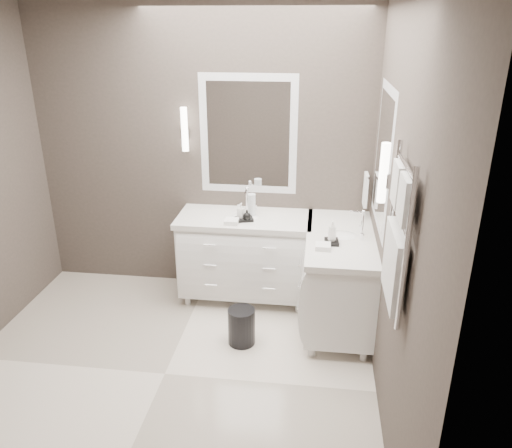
# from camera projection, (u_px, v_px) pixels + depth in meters

# --- Properties ---
(floor) EXTENTS (3.20, 3.00, 0.01)m
(floor) POSITION_uv_depth(u_px,v_px,m) (165.00, 374.00, 3.85)
(floor) COLOR white
(floor) RESTS_ON ground
(wall_back) EXTENTS (3.20, 0.01, 2.70)m
(wall_back) POSITION_uv_depth(u_px,v_px,m) (202.00, 154.00, 4.71)
(wall_back) COLOR #433B36
(wall_back) RESTS_ON floor
(wall_front) EXTENTS (3.20, 0.01, 2.70)m
(wall_front) POSITION_uv_depth(u_px,v_px,m) (28.00, 345.00, 1.95)
(wall_front) COLOR #433B36
(wall_front) RESTS_ON floor
(wall_right) EXTENTS (0.01, 3.00, 2.70)m
(wall_right) POSITION_uv_depth(u_px,v_px,m) (396.00, 221.00, 3.15)
(wall_right) COLOR #433B36
(wall_right) RESTS_ON floor
(vanity_back) EXTENTS (1.24, 0.59, 0.97)m
(vanity_back) POSITION_uv_depth(u_px,v_px,m) (245.00, 252.00, 4.73)
(vanity_back) COLOR white
(vanity_back) RESTS_ON floor
(vanity_right) EXTENTS (0.59, 1.24, 0.97)m
(vanity_right) POSITION_uv_depth(u_px,v_px,m) (339.00, 274.00, 4.33)
(vanity_right) COLOR white
(vanity_right) RESTS_ON floor
(mirror_back) EXTENTS (0.90, 0.02, 1.10)m
(mirror_back) POSITION_uv_depth(u_px,v_px,m) (248.00, 135.00, 4.57)
(mirror_back) COLOR white
(mirror_back) RESTS_ON wall_back
(mirror_right) EXTENTS (0.02, 0.90, 1.10)m
(mirror_right) POSITION_uv_depth(u_px,v_px,m) (383.00, 158.00, 3.81)
(mirror_right) COLOR white
(mirror_right) RESTS_ON wall_right
(sconce_back) EXTENTS (0.06, 0.06, 0.40)m
(sconce_back) POSITION_uv_depth(u_px,v_px,m) (185.00, 130.00, 4.56)
(sconce_back) COLOR white
(sconce_back) RESTS_ON wall_back
(sconce_right) EXTENTS (0.06, 0.06, 0.40)m
(sconce_right) POSITION_uv_depth(u_px,v_px,m) (383.00, 174.00, 3.26)
(sconce_right) COLOR white
(sconce_right) RESTS_ON wall_right
(towel_bar_corner) EXTENTS (0.03, 0.22, 0.30)m
(towel_bar_corner) POSITION_uv_depth(u_px,v_px,m) (366.00, 189.00, 4.49)
(towel_bar_corner) COLOR white
(towel_bar_corner) RESTS_ON wall_right
(towel_ladder) EXTENTS (0.06, 0.58, 0.90)m
(towel_ladder) POSITION_uv_depth(u_px,v_px,m) (397.00, 241.00, 2.77)
(towel_ladder) COLOR white
(towel_ladder) RESTS_ON wall_right
(waste_bin) EXTENTS (0.30, 0.30, 0.32)m
(waste_bin) POSITION_uv_depth(u_px,v_px,m) (242.00, 326.00, 4.16)
(waste_bin) COLOR black
(waste_bin) RESTS_ON floor
(amenity_tray_back) EXTENTS (0.18, 0.16, 0.02)m
(amenity_tray_back) POSITION_uv_depth(u_px,v_px,m) (244.00, 219.00, 4.50)
(amenity_tray_back) COLOR black
(amenity_tray_back) RESTS_ON vanity_back
(amenity_tray_right) EXTENTS (0.12, 0.15, 0.02)m
(amenity_tray_right) POSITION_uv_depth(u_px,v_px,m) (332.00, 242.00, 4.04)
(amenity_tray_right) COLOR black
(amenity_tray_right) RESTS_ON vanity_right
(water_bottle) EXTENTS (0.08, 0.08, 0.21)m
(water_bottle) POSITION_uv_depth(u_px,v_px,m) (252.00, 205.00, 4.57)
(water_bottle) COLOR silver
(water_bottle) RESTS_ON vanity_back
(soap_bottle_a) EXTENTS (0.08, 0.08, 0.13)m
(soap_bottle_a) POSITION_uv_depth(u_px,v_px,m) (241.00, 210.00, 4.49)
(soap_bottle_a) COLOR white
(soap_bottle_a) RESTS_ON amenity_tray_back
(soap_bottle_b) EXTENTS (0.09, 0.09, 0.09)m
(soap_bottle_b) POSITION_uv_depth(u_px,v_px,m) (247.00, 215.00, 4.45)
(soap_bottle_b) COLOR black
(soap_bottle_b) RESTS_ON amenity_tray_back
(soap_bottle_c) EXTENTS (0.07, 0.07, 0.17)m
(soap_bottle_c) POSITION_uv_depth(u_px,v_px,m) (332.00, 231.00, 4.01)
(soap_bottle_c) COLOR white
(soap_bottle_c) RESTS_ON amenity_tray_right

